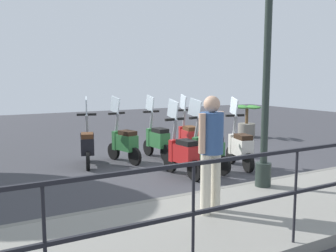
# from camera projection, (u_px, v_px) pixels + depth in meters

# --- Properties ---
(ground_plane) EXTENTS (28.00, 28.00, 0.00)m
(ground_plane) POSITION_uv_depth(u_px,v_px,m) (192.00, 165.00, 8.48)
(ground_plane) COLOR #38383D
(promenade_walkway) EXTENTS (2.20, 20.00, 0.15)m
(promenade_walkway) POSITION_uv_depth(u_px,v_px,m) (302.00, 202.00, 5.74)
(promenade_walkway) COLOR gray
(promenade_walkway) RESTS_ON ground_plane
(lamp_post_near) EXTENTS (0.26, 0.90, 4.35)m
(lamp_post_near) POSITION_uv_depth(u_px,v_px,m) (267.00, 71.00, 6.08)
(lamp_post_near) COLOR #232D28
(lamp_post_near) RESTS_ON promenade_walkway
(pedestrian_distant) EXTENTS (0.40, 0.47, 1.59)m
(pedestrian_distant) POSITION_uv_depth(u_px,v_px,m) (211.00, 145.00, 4.98)
(pedestrian_distant) COLOR beige
(pedestrian_distant) RESTS_ON promenade_walkway
(potted_palm) EXTENTS (1.06, 0.66, 1.05)m
(potted_palm) POSITION_uv_depth(u_px,v_px,m) (247.00, 124.00, 12.37)
(potted_palm) COLOR slate
(potted_palm) RESTS_ON ground_plane
(scooter_near_0) EXTENTS (1.22, 0.50, 1.54)m
(scooter_near_0) POSITION_uv_depth(u_px,v_px,m) (240.00, 146.00, 8.15)
(scooter_near_0) COLOR black
(scooter_near_0) RESTS_ON ground_plane
(scooter_near_1) EXTENTS (1.20, 0.53, 1.54)m
(scooter_near_1) POSITION_uv_depth(u_px,v_px,m) (207.00, 149.00, 7.81)
(scooter_near_1) COLOR black
(scooter_near_1) RESTS_ON ground_plane
(scooter_near_2) EXTENTS (1.23, 0.44, 1.54)m
(scooter_near_2) POSITION_uv_depth(u_px,v_px,m) (182.00, 153.00, 7.44)
(scooter_near_2) COLOR black
(scooter_near_2) RESTS_ON ground_plane
(scooter_far_0) EXTENTS (1.23, 0.46, 1.54)m
(scooter_far_0) POSITION_uv_depth(u_px,v_px,m) (188.00, 136.00, 9.47)
(scooter_far_0) COLOR black
(scooter_far_0) RESTS_ON ground_plane
(scooter_far_1) EXTENTS (1.23, 0.44, 1.54)m
(scooter_far_1) POSITION_uv_depth(u_px,v_px,m) (157.00, 139.00, 9.10)
(scooter_far_1) COLOR black
(scooter_far_1) RESTS_ON ground_plane
(scooter_far_2) EXTENTS (1.21, 0.51, 1.54)m
(scooter_far_2) POSITION_uv_depth(u_px,v_px,m) (124.00, 142.00, 8.69)
(scooter_far_2) COLOR black
(scooter_far_2) RESTS_ON ground_plane
(scooter_far_3) EXTENTS (1.20, 0.54, 1.54)m
(scooter_far_3) POSITION_uv_depth(u_px,v_px,m) (87.00, 145.00, 8.34)
(scooter_far_3) COLOR black
(scooter_far_3) RESTS_ON ground_plane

